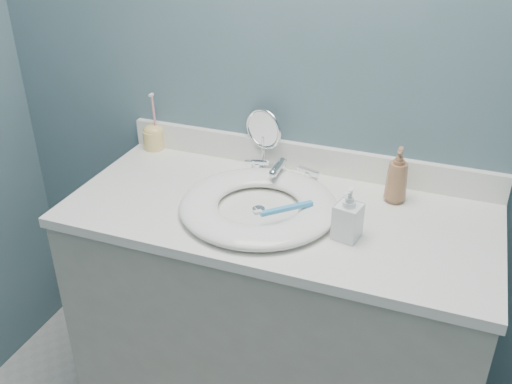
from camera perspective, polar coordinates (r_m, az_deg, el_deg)
The scene contains 12 objects.
back_wall at distance 1.74m, azimuth 5.47°, elevation 11.79°, with size 2.20×0.02×2.40m, color #49646E.
vanity_cabinet at distance 1.90m, azimuth 2.01°, elevation -13.56°, with size 1.20×0.55×0.85m, color #ACA89D.
countertop at distance 1.64m, azimuth 2.27°, elevation -2.17°, with size 1.22×0.57×0.03m, color white.
backsplash at distance 1.83m, azimuth 4.96°, elevation 3.45°, with size 1.22×0.02×0.09m, color white.
basin at distance 1.61m, azimuth 0.27°, elevation -1.32°, with size 0.45×0.45×0.04m, color white, non-canonical shape.
drain at distance 1.62m, azimuth 0.26°, elevation -1.78°, with size 0.04×0.04×0.01m, color silver.
faucet at distance 1.77m, azimuth 2.51°, elevation 1.94°, with size 0.25×0.13×0.07m.
makeup_mirror at distance 1.82m, azimuth 0.74°, elevation 5.67°, with size 0.13×0.08×0.20m.
soap_bottle_amber at distance 1.68m, azimuth 13.95°, elevation 1.65°, with size 0.06×0.07×0.17m, color #956543.
soap_bottle_clear at distance 1.49m, azimuth 9.21°, elevation -2.13°, with size 0.07×0.07×0.15m, color white.
toothbrush_holder at distance 2.01m, azimuth -10.23°, elevation 5.52°, with size 0.07×0.07×0.20m.
toothbrush_lying at distance 1.55m, azimuth 2.85°, elevation -1.70°, with size 0.13×0.13×0.02m.
Camera 1 is at (0.44, -0.36, 1.71)m, focal length 40.00 mm.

